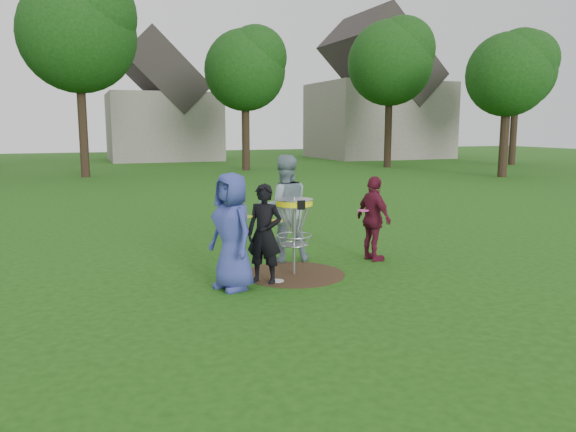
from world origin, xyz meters
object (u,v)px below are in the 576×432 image
object	(u,v)px
player_maroon	(374,219)
disc_golf_basket	(294,217)
player_black	(264,234)
player_grey	(284,208)
player_blue	(232,231)

from	to	relation	value
player_maroon	disc_golf_basket	world-z (taller)	player_maroon
player_black	player_grey	xyz separation A→B (m)	(0.85, 1.35, 0.20)
player_blue	player_black	size ratio (longest dim) A/B	1.13
player_blue	player_grey	bearing A→B (deg)	115.99
disc_golf_basket	player_blue	bearing A→B (deg)	-159.34
player_grey	player_maroon	world-z (taller)	player_grey
player_black	player_grey	bearing A→B (deg)	97.30
player_black	player_maroon	world-z (taller)	player_black
player_maroon	player_grey	bearing A→B (deg)	61.64
player_black	player_grey	size ratio (longest dim) A/B	0.81
player_blue	disc_golf_basket	distance (m)	1.33
player_grey	player_blue	bearing A→B (deg)	55.06
player_maroon	player_blue	bearing A→B (deg)	98.63
player_maroon	disc_golf_basket	size ratio (longest dim) A/B	1.19
disc_golf_basket	player_grey	bearing A→B (deg)	78.92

